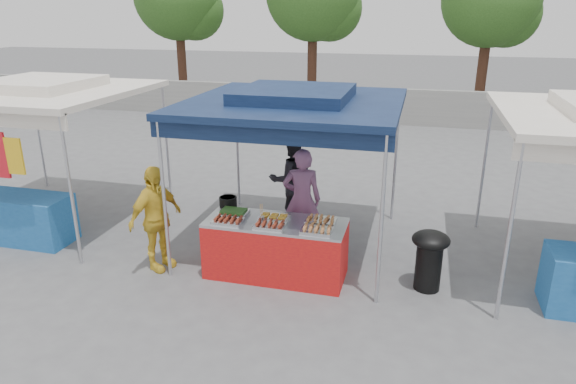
% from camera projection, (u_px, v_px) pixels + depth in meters
% --- Properties ---
extents(ground_plane, '(80.00, 80.00, 0.00)m').
position_uv_depth(ground_plane, '(278.00, 271.00, 7.65)').
color(ground_plane, '#595A5C').
extents(back_wall, '(40.00, 0.25, 1.20)m').
position_uv_depth(back_wall, '(364.00, 105.00, 17.47)').
color(back_wall, gray).
rests_on(back_wall, ground_plane).
extents(main_canopy, '(3.20, 3.20, 2.57)m').
position_uv_depth(main_canopy, '(294.00, 102.00, 7.73)').
color(main_canopy, '#BBBBC2').
rests_on(main_canopy, ground_plane).
extents(neighbor_stall_left, '(3.20, 3.20, 2.57)m').
position_uv_depth(neighbor_stall_left, '(31.00, 140.00, 8.69)').
color(neighbor_stall_left, '#BBBBC2').
rests_on(neighbor_stall_left, ground_plane).
extents(tree_0, '(3.50, 3.44, 5.91)m').
position_uv_depth(tree_0, '(182.00, 0.00, 20.36)').
color(tree_0, '#402418').
rests_on(tree_0, ground_plane).
extents(tree_2, '(3.41, 3.33, 5.72)m').
position_uv_depth(tree_2, '(495.00, 2.00, 17.61)').
color(tree_2, '#402418').
rests_on(tree_2, ground_plane).
extents(vendor_table, '(2.00, 0.80, 0.85)m').
position_uv_depth(vendor_table, '(276.00, 248.00, 7.41)').
color(vendor_table, red).
rests_on(vendor_table, ground_plane).
extents(food_tray_fl, '(0.42, 0.30, 0.07)m').
position_uv_depth(food_tray_fl, '(228.00, 221.00, 7.20)').
color(food_tray_fl, silver).
rests_on(food_tray_fl, vendor_table).
extents(food_tray_fm, '(0.42, 0.30, 0.07)m').
position_uv_depth(food_tray_fm, '(270.00, 225.00, 7.06)').
color(food_tray_fm, silver).
rests_on(food_tray_fm, vendor_table).
extents(food_tray_fr, '(0.42, 0.30, 0.07)m').
position_uv_depth(food_tray_fr, '(317.00, 230.00, 6.89)').
color(food_tray_fr, silver).
rests_on(food_tray_fr, vendor_table).
extents(food_tray_bl, '(0.42, 0.30, 0.07)m').
position_uv_depth(food_tray_bl, '(234.00, 212.00, 7.50)').
color(food_tray_bl, silver).
rests_on(food_tray_bl, vendor_table).
extents(food_tray_bm, '(0.42, 0.30, 0.07)m').
position_uv_depth(food_tray_bm, '(274.00, 217.00, 7.33)').
color(food_tray_bm, silver).
rests_on(food_tray_bm, vendor_table).
extents(food_tray_br, '(0.42, 0.30, 0.07)m').
position_uv_depth(food_tray_br, '(321.00, 221.00, 7.21)').
color(food_tray_br, silver).
rests_on(food_tray_br, vendor_table).
extents(cooking_pot, '(0.27, 0.27, 0.15)m').
position_uv_depth(cooking_pot, '(228.00, 202.00, 7.79)').
color(cooking_pot, black).
rests_on(cooking_pot, vendor_table).
extents(skewer_cup, '(0.08, 0.08, 0.10)m').
position_uv_depth(skewer_cup, '(262.00, 220.00, 7.20)').
color(skewer_cup, '#BBBBC2').
rests_on(skewer_cup, vendor_table).
extents(wok_burner, '(0.51, 0.51, 0.87)m').
position_uv_depth(wok_burner, '(429.00, 255.00, 7.01)').
color(wok_burner, black).
rests_on(wok_burner, ground_plane).
extents(crate_left, '(0.48, 0.34, 0.29)m').
position_uv_depth(crate_left, '(264.00, 242.00, 8.26)').
color(crate_left, '#133BA2').
rests_on(crate_left, ground_plane).
extents(crate_right, '(0.46, 0.32, 0.28)m').
position_uv_depth(crate_right, '(300.00, 251.00, 7.98)').
color(crate_right, '#133BA2').
rests_on(crate_right, ground_plane).
extents(crate_stacked, '(0.45, 0.32, 0.27)m').
position_uv_depth(crate_stacked, '(300.00, 235.00, 7.89)').
color(crate_stacked, '#133BA2').
rests_on(crate_stacked, crate_right).
extents(vendor_woman, '(0.68, 0.51, 1.68)m').
position_uv_depth(vendor_woman, '(302.00, 200.00, 8.12)').
color(vendor_woman, '#895780').
rests_on(vendor_woman, ground_plane).
extents(helper_man, '(1.02, 0.95, 1.68)m').
position_uv_depth(helper_man, '(292.00, 180.00, 9.06)').
color(helper_man, black).
rests_on(helper_man, ground_plane).
extents(customer_person, '(0.70, 1.01, 1.60)m').
position_uv_depth(customer_person, '(156.00, 219.00, 7.50)').
color(customer_person, gold).
rests_on(customer_person, ground_plane).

